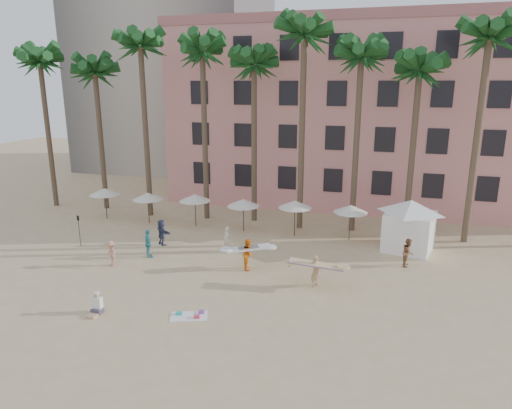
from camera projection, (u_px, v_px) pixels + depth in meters
The scene contains 11 objects.
ground at pixel (190, 307), 23.25m from camera, with size 120.00×120.00×0.00m, color #D1B789.
pink_hotel at pixel (365, 116), 43.51m from camera, with size 35.00×14.00×16.00m, color #DA9085.
palm_row at pixel (272, 56), 33.69m from camera, with size 44.40×5.40×16.30m.
umbrella_row at pixel (218, 200), 35.05m from camera, with size 22.50×2.70×2.73m.
cabana at pixel (410, 221), 30.71m from camera, with size 5.44×5.44×3.50m.
beach_towel at pixel (190, 315), 22.35m from camera, with size 2.03×1.54×0.14m.
carrier_yellow at pixel (316, 269), 25.40m from camera, with size 3.04×0.96×1.85m.
carrier_white at pixel (248, 253), 27.78m from camera, with size 2.79×1.81×1.91m.
beachgoers at pixel (201, 243), 29.92m from camera, with size 18.77×6.04×1.91m.
paddle at pixel (79, 227), 31.51m from camera, with size 0.18×0.04×2.23m.
seated_man at pixel (97, 306), 22.51m from camera, with size 0.49×0.85×1.10m.
Camera 1 is at (8.97, -19.39, 11.10)m, focal length 32.00 mm.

